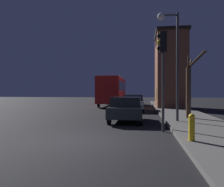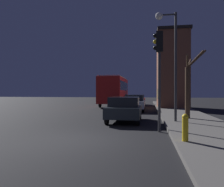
{
  "view_description": "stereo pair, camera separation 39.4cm",
  "coord_description": "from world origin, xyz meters",
  "px_view_note": "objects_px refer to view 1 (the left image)",
  "views": [
    {
      "loc": [
        2.14,
        -7.77,
        1.79
      ],
      "look_at": [
        -0.33,
        9.71,
        1.64
      ],
      "focal_mm": 35.0,
      "sensor_mm": 36.0,
      "label": 1
    },
    {
      "loc": [
        2.53,
        -7.71,
        1.79
      ],
      "look_at": [
        -0.33,
        9.71,
        1.64
      ],
      "focal_mm": 35.0,
      "sensor_mm": 36.0,
      "label": 2
    }
  ],
  "objects_px": {
    "car_mid_lane": "(134,102)",
    "fire_hydrant": "(192,126)",
    "streetlamp": "(171,47)",
    "car_near_lane": "(126,109)",
    "car_far_lane": "(136,100)",
    "bus": "(113,89)",
    "bare_tree": "(190,85)",
    "traffic_light": "(162,60)"
  },
  "relations": [
    {
      "from": "bus",
      "to": "car_mid_lane",
      "type": "relative_size",
      "value": 2.21
    },
    {
      "from": "car_mid_lane",
      "to": "car_far_lane",
      "type": "xyz_separation_m",
      "value": [
        -0.09,
        9.08,
        -0.05
      ]
    },
    {
      "from": "bare_tree",
      "to": "fire_hydrant",
      "type": "distance_m",
      "value": 6.86
    },
    {
      "from": "fire_hydrant",
      "to": "car_far_lane",
      "type": "bearing_deg",
      "value": 96.52
    },
    {
      "from": "streetlamp",
      "to": "car_near_lane",
      "type": "relative_size",
      "value": 1.59
    },
    {
      "from": "traffic_light",
      "to": "car_near_lane",
      "type": "relative_size",
      "value": 1.17
    },
    {
      "from": "car_mid_lane",
      "to": "fire_hydrant",
      "type": "bearing_deg",
      "value": -79.27
    },
    {
      "from": "traffic_light",
      "to": "car_far_lane",
      "type": "relative_size",
      "value": 1.16
    },
    {
      "from": "streetlamp",
      "to": "bus",
      "type": "bearing_deg",
      "value": 110.02
    },
    {
      "from": "bus",
      "to": "car_mid_lane",
      "type": "height_order",
      "value": "bus"
    },
    {
      "from": "car_far_lane",
      "to": "bus",
      "type": "bearing_deg",
      "value": -142.56
    },
    {
      "from": "bare_tree",
      "to": "fire_hydrant",
      "type": "xyz_separation_m",
      "value": [
        -1.28,
        -6.56,
        -1.54
      ]
    },
    {
      "from": "bare_tree",
      "to": "bus",
      "type": "xyz_separation_m",
      "value": [
        -6.64,
        13.01,
        -0.06
      ]
    },
    {
      "from": "bare_tree",
      "to": "car_far_lane",
      "type": "bearing_deg",
      "value": 103.92
    },
    {
      "from": "bare_tree",
      "to": "car_near_lane",
      "type": "xyz_separation_m",
      "value": [
        -3.85,
        -1.18,
        -1.4
      ]
    },
    {
      "from": "car_far_lane",
      "to": "streetlamp",
      "type": "bearing_deg",
      "value": -81.7
    },
    {
      "from": "bare_tree",
      "to": "fire_hydrant",
      "type": "relative_size",
      "value": 4.64
    },
    {
      "from": "bus",
      "to": "streetlamp",
      "type": "bearing_deg",
      "value": -69.98
    },
    {
      "from": "car_near_lane",
      "to": "car_mid_lane",
      "type": "xyz_separation_m",
      "value": [
        0.17,
        7.3,
        0.01
      ]
    },
    {
      "from": "streetlamp",
      "to": "bare_tree",
      "type": "bearing_deg",
      "value": 50.15
    },
    {
      "from": "car_far_lane",
      "to": "car_mid_lane",
      "type": "bearing_deg",
      "value": -89.46
    },
    {
      "from": "streetlamp",
      "to": "bus",
      "type": "height_order",
      "value": "streetlamp"
    },
    {
      "from": "bare_tree",
      "to": "car_mid_lane",
      "type": "distance_m",
      "value": 7.28
    },
    {
      "from": "streetlamp",
      "to": "traffic_light",
      "type": "xyz_separation_m",
      "value": [
        -0.7,
        -2.56,
        -1.09
      ]
    },
    {
      "from": "traffic_light",
      "to": "fire_hydrant",
      "type": "xyz_separation_m",
      "value": [
        0.74,
        -2.42,
        -2.56
      ]
    },
    {
      "from": "car_mid_lane",
      "to": "car_far_lane",
      "type": "relative_size",
      "value": 1.08
    },
    {
      "from": "bus",
      "to": "car_far_lane",
      "type": "xyz_separation_m",
      "value": [
        2.87,
        2.2,
        -1.38
      ]
    },
    {
      "from": "bus",
      "to": "car_near_lane",
      "type": "relative_size",
      "value": 2.41
    },
    {
      "from": "streetlamp",
      "to": "traffic_light",
      "type": "distance_m",
      "value": 2.87
    },
    {
      "from": "car_near_lane",
      "to": "car_far_lane",
      "type": "height_order",
      "value": "car_near_lane"
    },
    {
      "from": "bus",
      "to": "car_mid_lane",
      "type": "distance_m",
      "value": 7.6
    },
    {
      "from": "streetlamp",
      "to": "fire_hydrant",
      "type": "bearing_deg",
      "value": -89.54
    },
    {
      "from": "car_mid_lane",
      "to": "fire_hydrant",
      "type": "distance_m",
      "value": 12.92
    },
    {
      "from": "car_far_lane",
      "to": "fire_hydrant",
      "type": "height_order",
      "value": "car_far_lane"
    },
    {
      "from": "streetlamp",
      "to": "car_near_lane",
      "type": "distance_m",
      "value": 4.34
    },
    {
      "from": "car_near_lane",
      "to": "car_mid_lane",
      "type": "height_order",
      "value": "car_mid_lane"
    },
    {
      "from": "car_far_lane",
      "to": "traffic_light",
      "type": "bearing_deg",
      "value": -84.84
    },
    {
      "from": "traffic_light",
      "to": "car_mid_lane",
      "type": "distance_m",
      "value": 10.68
    },
    {
      "from": "bare_tree",
      "to": "car_near_lane",
      "type": "height_order",
      "value": "bare_tree"
    },
    {
      "from": "streetlamp",
      "to": "bus",
      "type": "distance_m",
      "value": 15.68
    },
    {
      "from": "car_near_lane",
      "to": "streetlamp",
      "type": "bearing_deg",
      "value": -9.08
    },
    {
      "from": "traffic_light",
      "to": "fire_hydrant",
      "type": "bearing_deg",
      "value": -72.93
    }
  ]
}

